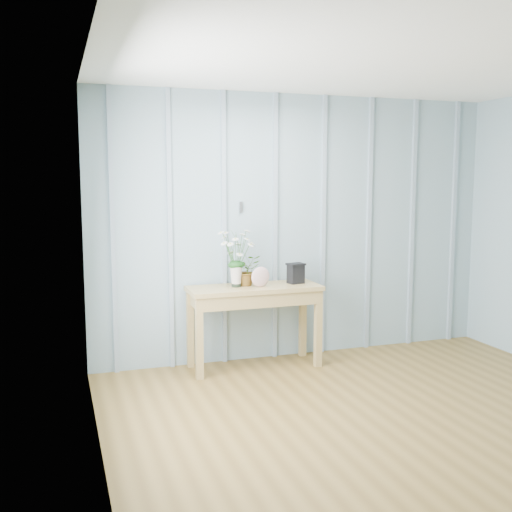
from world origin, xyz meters
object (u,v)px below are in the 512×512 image
object	(u,v)px
sideboard	(254,299)
felt_disc_vessel	(260,277)
daisy_vase	(236,251)
carved_box	(296,273)

from	to	relation	value
sideboard	felt_disc_vessel	distance (m)	0.22
sideboard	daisy_vase	distance (m)	0.47
sideboard	felt_disc_vessel	bearing A→B (deg)	-55.63
daisy_vase	carved_box	xyz separation A→B (m)	(0.57, -0.00, -0.23)
daisy_vase	sideboard	bearing A→B (deg)	-5.48
sideboard	daisy_vase	size ratio (longest dim) A/B	2.30
sideboard	carved_box	size ratio (longest dim) A/B	6.39
sideboard	carved_box	xyz separation A→B (m)	(0.41, 0.01, 0.21)
daisy_vase	carved_box	size ratio (longest dim) A/B	2.77
daisy_vase	felt_disc_vessel	size ratio (longest dim) A/B	2.85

